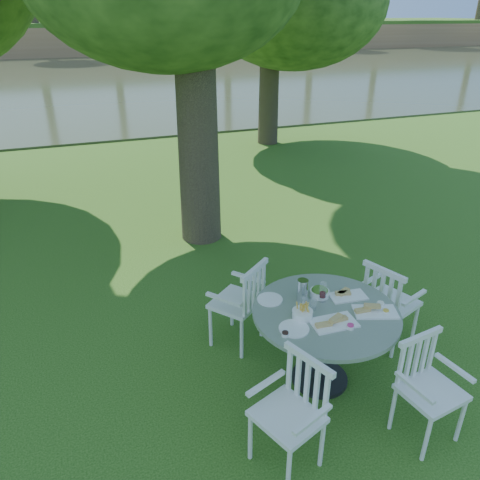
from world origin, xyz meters
name	(u,v)px	position (x,y,z in m)	size (l,w,h in m)	color
ground	(245,307)	(0.00, 0.00, 0.00)	(140.00, 140.00, 0.00)	#1B410D
table	(325,325)	(0.25, -1.46, 0.67)	(1.38, 1.38, 0.84)	black
chair_ne	(386,299)	(1.16, -1.18, 0.59)	(0.62, 0.64, 1.00)	white
chair_nw	(244,299)	(-0.27, -0.66, 0.59)	(0.69, 0.69, 1.00)	white
chair_sw	(296,404)	(-0.40, -2.17, 0.57)	(0.61, 0.62, 0.97)	white
chair_se	(424,379)	(0.75, -2.28, 0.55)	(0.54, 0.51, 0.94)	white
tableware	(319,304)	(0.21, -1.40, 0.88)	(1.19, 0.83, 0.21)	white
river	(95,80)	(0.00, 23.00, 0.00)	(100.00, 28.00, 0.12)	#303921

